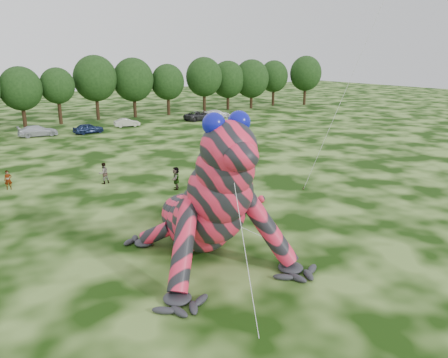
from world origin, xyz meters
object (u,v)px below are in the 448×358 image
Objects in this scene: tree_11 at (134,88)px; tree_17 at (305,80)px; inflatable_gecko at (193,177)px; car_4 at (88,128)px; tree_15 at (251,84)px; car_3 at (38,131)px; tree_14 at (228,85)px; tree_13 at (204,85)px; car_5 at (127,123)px; tree_10 at (96,88)px; car_7 at (217,114)px; tree_8 at (22,97)px; spectator_0 at (8,180)px; car_6 at (199,116)px; spectator_1 at (104,173)px; spectator_5 at (176,178)px; tree_16 at (274,83)px; tree_9 at (58,96)px; spectator_2 at (235,141)px; flying_kite at (383,2)px; tree_12 at (168,90)px.

tree_17 reaches higher than tree_11.
inflatable_gecko is 3.97× the size of car_4.
car_3 is at bearing -166.87° from tree_15.
tree_11 is 0.98× the size of tree_17.
tree_14 reaches higher than inflatable_gecko.
tree_13 reaches higher than car_5.
car_7 is (17.78, -9.04, -4.55)m from tree_10.
tree_15 is at bearing 1.05° from tree_8.
spectator_0 is (-49.25, -33.95, -4.02)m from tree_15.
tree_14 is (19.68, 0.53, -0.33)m from tree_11.
tree_11 is 12.71m from car_6.
car_5 is 30.52m from spectator_1.
spectator_5 is (-24.46, -32.99, 0.22)m from car_7.
spectator_1 is at bearing 162.33° from car_5.
tree_8 is at bearing -177.25° from tree_16.
tree_14 is 5.10m from tree_15.
tree_9 is at bearing 49.64° from car_5.
tree_11 is at bearing -177.87° from tree_16.
car_5 is (-18.32, -8.08, -4.44)m from tree_13.
tree_16 reaches higher than spectator_2.
spectator_1 reaches higher than car_3.
spectator_2 reaches higher than car_3.
tree_8 is 12.93m from car_4.
tree_9 is at bearing 3.89° from tree_8.
tree_17 is at bearing 51.14° from flying_kite.
inflatable_gecko is 1.02× the size of flying_kite.
tree_13 reaches higher than car_7.
car_4 is 1.08× the size of car_5.
flying_kite is at bearing 77.23° from spectator_5.
tree_17 is 56.89m from car_3.
car_5 is 2.08× the size of spectator_1.
car_7 reaches higher than car_4.
tree_9 is 26.08m from tree_13.
car_3 is at bearing 69.29° from car_4.
tree_9 is at bearing 76.36° from spectator_0.
car_6 is (-17.09, -8.82, -4.07)m from tree_15.
tree_9 is (4.41, 51.15, 0.26)m from inflatable_gecko.
car_3 is 2.71× the size of spectator_5.
tree_16 is 66.64m from spectator_0.
car_6 is at bearing 109.09° from spectator_2.
tree_17 is (24.82, -0.46, 0.08)m from tree_13.
tree_12 is 43.70m from spectator_1.
spectator_5 is (-10.62, 10.28, -13.01)m from flying_kite.
tree_10 is at bearing -45.13° from car_3.
tree_15 is at bearing -1.49° from tree_10.
inflatable_gecko is 9.16× the size of spectator_2.
tree_16 is 0.91× the size of tree_17.
tree_11 is 19.69m from tree_14.
tree_9 is at bearing -176.18° from tree_11.
car_4 is at bearing 100.82° from car_7.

